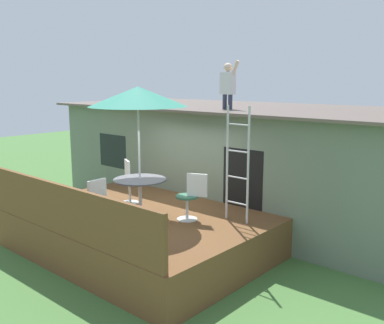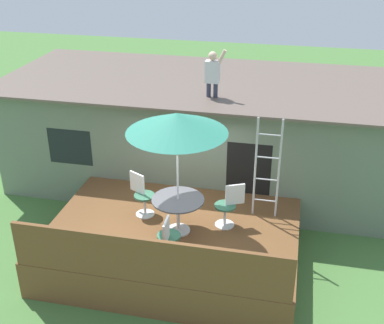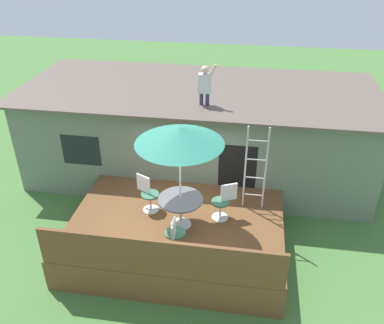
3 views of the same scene
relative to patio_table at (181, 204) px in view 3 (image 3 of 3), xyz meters
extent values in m
plane|color=#477538|center=(-0.14, 0.22, -1.39)|extent=(40.00, 40.00, 0.00)
cube|color=slate|center=(-0.14, 3.82, -0.02)|extent=(10.00, 4.00, 2.73)
cube|color=#66564C|center=(-0.14, 3.82, 1.38)|extent=(10.50, 4.50, 0.06)
cube|color=black|center=(-3.11, 1.83, 0.16)|extent=(1.10, 0.03, 0.90)
cube|color=black|center=(1.19, 1.83, -0.34)|extent=(1.00, 0.03, 2.00)
cube|color=brown|center=(-0.14, 0.22, -0.99)|extent=(5.06, 3.83, 0.80)
cube|color=brown|center=(-0.14, -1.64, -0.14)|extent=(4.96, 0.08, 0.90)
cylinder|color=silver|center=(0.00, 0.00, -0.57)|extent=(0.48, 0.48, 0.03)
cylinder|color=silver|center=(0.00, 0.00, -0.22)|extent=(0.07, 0.07, 0.71)
cylinder|color=#4C4C51|center=(0.00, 0.00, 0.14)|extent=(1.04, 1.04, 0.03)
cylinder|color=silver|center=(0.00, 0.00, 0.61)|extent=(0.04, 0.04, 2.40)
cone|color=#338C72|center=(0.00, 0.00, 1.76)|extent=(1.90, 1.90, 0.38)
cylinder|color=silver|center=(1.40, 0.99, 0.51)|extent=(0.04, 0.04, 2.20)
cylinder|color=silver|center=(1.88, 0.99, 0.51)|extent=(0.04, 0.04, 2.20)
cylinder|color=silver|center=(1.64, 0.99, -0.24)|extent=(0.48, 0.03, 0.03)
cylinder|color=silver|center=(1.64, 0.99, 0.26)|extent=(0.48, 0.03, 0.03)
cylinder|color=silver|center=(1.64, 0.99, 0.76)|extent=(0.48, 0.03, 0.03)
cylinder|color=silver|center=(1.64, 0.99, 1.26)|extent=(0.48, 0.03, 0.03)
cylinder|color=#33384C|center=(0.11, 2.59, 1.58)|extent=(0.10, 0.10, 0.34)
cylinder|color=#33384C|center=(0.27, 2.59, 1.58)|extent=(0.10, 0.10, 0.34)
cube|color=silver|center=(0.19, 2.59, 2.00)|extent=(0.32, 0.20, 0.50)
sphere|color=beige|center=(0.19, 2.59, 2.36)|extent=(0.20, 0.20, 0.20)
cylinder|color=beige|center=(0.37, 2.59, 2.30)|extent=(0.26, 0.08, 0.44)
cylinder|color=silver|center=(-0.84, 0.45, -0.58)|extent=(0.40, 0.40, 0.02)
cylinder|color=silver|center=(-0.84, 0.45, -0.36)|extent=(0.06, 0.06, 0.44)
cylinder|color=#33664C|center=(-0.84, 0.45, -0.13)|extent=(0.44, 0.44, 0.04)
cube|color=silver|center=(-1.01, 0.55, 0.11)|extent=(0.37, 0.22, 0.44)
cylinder|color=silver|center=(0.88, 0.41, -0.58)|extent=(0.40, 0.40, 0.02)
cylinder|color=silver|center=(0.88, 0.41, -0.36)|extent=(0.06, 0.06, 0.44)
cylinder|color=#33664C|center=(0.88, 0.41, -0.13)|extent=(0.44, 0.44, 0.04)
cube|color=silver|center=(1.06, 0.49, 0.11)|extent=(0.38, 0.21, 0.44)
cylinder|color=silver|center=(0.03, -0.86, -0.58)|extent=(0.40, 0.40, 0.02)
cylinder|color=silver|center=(0.03, -0.86, -0.36)|extent=(0.06, 0.06, 0.44)
cylinder|color=#33664C|center=(0.03, -0.86, -0.13)|extent=(0.44, 0.44, 0.04)
cube|color=silver|center=(0.04, -1.06, 0.11)|extent=(0.06, 0.40, 0.44)
camera|label=1|loc=(6.31, -5.63, 2.07)|focal=40.97mm
camera|label=2|loc=(2.08, -8.23, 5.16)|focal=46.91mm
camera|label=3|loc=(1.42, -7.40, 5.51)|focal=38.03mm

